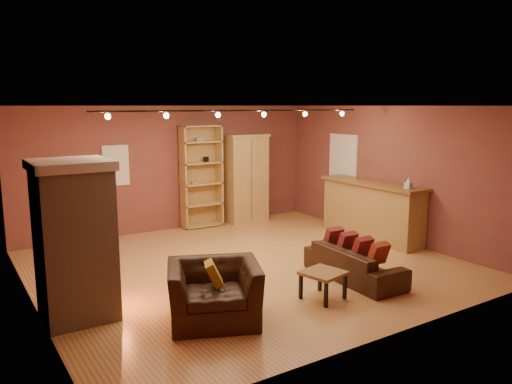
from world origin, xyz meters
TOP-DOWN VIEW (x-y plane):
  - floor at (0.00, 0.00)m, footprint 7.00×7.00m
  - ceiling at (0.00, 0.00)m, footprint 7.00×7.00m
  - back_wall at (0.00, 3.25)m, footprint 7.00×0.02m
  - left_wall at (-3.50, 0.00)m, footprint 0.02×6.50m
  - right_wall at (3.50, 0.00)m, footprint 0.02×6.50m
  - fireplace at (-3.04, -0.60)m, footprint 1.01×0.98m
  - back_window at (-1.30, 3.23)m, footprint 0.56×0.04m
  - bookcase at (0.62, 3.13)m, footprint 0.97×0.38m
  - armoire at (1.78, 2.98)m, footprint 1.05×0.60m
  - bar_counter at (3.20, 0.18)m, footprint 0.67×2.55m
  - tissue_box at (3.15, -0.80)m, footprint 0.12×0.12m
  - right_window at (3.47, 1.40)m, footprint 0.05×0.90m
  - loveseat at (1.10, -1.51)m, footprint 0.63×1.85m
  - armchair at (-1.57, -1.69)m, footprint 1.39×1.17m
  - coffee_table at (0.12, -1.88)m, footprint 0.66×0.66m
  - track_rail at (0.00, 0.20)m, footprint 5.20×0.09m

SIDE VIEW (x-z plane):
  - floor at x=0.00m, z-range 0.00..0.00m
  - coffee_table at x=0.12m, z-range 0.15..0.56m
  - loveseat at x=1.10m, z-range -0.01..0.75m
  - armchair at x=-1.57m, z-range 0.00..1.04m
  - bar_counter at x=3.20m, z-range 0.01..1.23m
  - fireplace at x=-3.04m, z-range 0.00..2.12m
  - armoire at x=1.78m, z-range 0.01..2.14m
  - bookcase at x=0.62m, z-range 0.02..2.38m
  - tissue_box at x=3.15m, z-range 1.20..1.42m
  - back_wall at x=0.00m, z-range 0.00..2.80m
  - left_wall at x=-3.50m, z-range 0.00..2.80m
  - right_wall at x=3.50m, z-range 0.00..2.80m
  - back_window at x=-1.30m, z-range 1.12..1.98m
  - right_window at x=3.47m, z-range 1.15..2.15m
  - track_rail at x=0.00m, z-range 2.62..2.75m
  - ceiling at x=0.00m, z-range 2.80..2.80m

